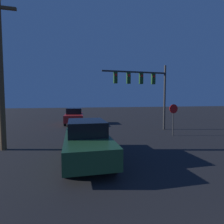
% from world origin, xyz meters
% --- Properties ---
extents(car_near, '(1.99, 4.84, 1.69)m').
position_xyz_m(car_near, '(-1.89, 7.88, 0.85)').
color(car_near, '#1E4728').
rests_on(car_near, ground_plane).
extents(car_far, '(2.16, 4.91, 1.69)m').
position_xyz_m(car_far, '(-2.04, 19.67, 0.85)').
color(car_far, '#B21E1E').
rests_on(car_far, ground_plane).
extents(traffic_signal_mast, '(5.64, 0.30, 5.55)m').
position_xyz_m(traffic_signal_mast, '(3.65, 14.04, 3.92)').
color(traffic_signal_mast, '#2D2D2D').
rests_on(traffic_signal_mast, ground_plane).
extents(stop_sign, '(0.65, 0.07, 2.28)m').
position_xyz_m(stop_sign, '(4.69, 11.44, 1.57)').
color(stop_sign, '#2D2D2D').
rests_on(stop_sign, ground_plane).
extents(utility_pole, '(1.69, 0.28, 7.96)m').
position_xyz_m(utility_pole, '(-5.95, 10.43, 4.14)').
color(utility_pole, brown).
rests_on(utility_pole, ground_plane).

